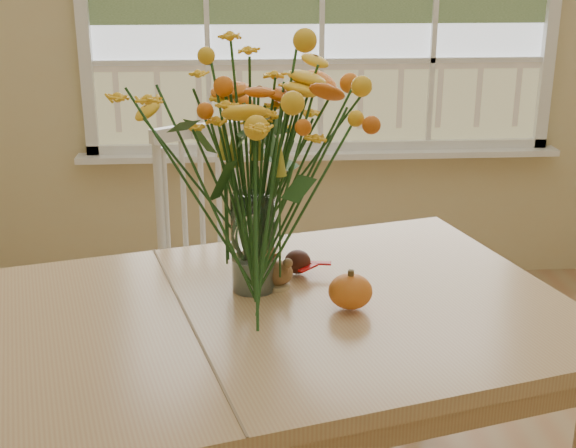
{
  "coord_description": "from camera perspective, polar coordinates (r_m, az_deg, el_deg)",
  "views": [
    {
      "loc": [
        -0.42,
        -1.56,
        1.64
      ],
      "look_at": [
        -0.3,
        0.26,
        1.0
      ],
      "focal_mm": 48.0,
      "sensor_mm": 36.0,
      "label": 1
    }
  ],
  "objects": [
    {
      "name": "windsor_chair",
      "position": [
        2.8,
        -4.28,
        -2.82
      ],
      "size": [
        0.62,
        0.6,
        1.05
      ],
      "rotation": [
        0.0,
        0.0,
        0.35
      ],
      "color": "white",
      "rests_on": "floor"
    },
    {
      "name": "dark_gourd",
      "position": [
        2.19,
        0.72,
        -2.91
      ],
      "size": [
        0.13,
        0.08,
        0.07
      ],
      "color": "#38160F",
      "rests_on": "dining_table"
    },
    {
      "name": "flower_vase",
      "position": [
        1.98,
        -2.71,
        5.66
      ],
      "size": [
        0.55,
        0.55,
        0.66
      ],
      "color": "white",
      "rests_on": "dining_table"
    },
    {
      "name": "pumpkin",
      "position": [
        1.98,
        4.64,
        -5.12
      ],
      "size": [
        0.11,
        0.11,
        0.09
      ],
      "primitive_type": "ellipsoid",
      "color": "orange",
      "rests_on": "dining_table"
    },
    {
      "name": "turkey_figurine",
      "position": [
        2.1,
        -0.79,
        -3.65
      ],
      "size": [
        0.09,
        0.07,
        0.11
      ],
      "rotation": [
        0.0,
        0.0,
        -0.12
      ],
      "color": "#CCB78C",
      "rests_on": "dining_table"
    },
    {
      "name": "dining_table",
      "position": [
        2.04,
        0.04,
        -8.47
      ],
      "size": [
        1.67,
        1.38,
        0.78
      ],
      "rotation": [
        0.0,
        0.0,
        0.26
      ],
      "color": "tan",
      "rests_on": "floor"
    },
    {
      "name": "wall_back",
      "position": [
        3.85,
        2.47,
        14.98
      ],
      "size": [
        4.0,
        0.02,
        2.7
      ],
      "primitive_type": "cube",
      "color": "#D7C18A",
      "rests_on": "floor"
    }
  ]
}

